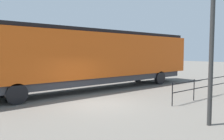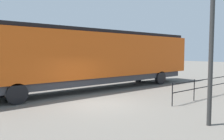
# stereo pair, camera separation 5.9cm
# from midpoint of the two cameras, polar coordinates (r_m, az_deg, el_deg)

# --- Properties ---
(ground_plane) EXTENTS (120.00, 120.00, 0.00)m
(ground_plane) POSITION_cam_midpoint_polar(r_m,az_deg,el_deg) (11.88, -3.09, -8.57)
(ground_plane) COLOR #666059
(locomotive) EXTENTS (2.88, 18.28, 4.23)m
(locomotive) POSITION_cam_midpoint_polar(r_m,az_deg,el_deg) (16.67, -2.51, 3.36)
(locomotive) COLOR #D15114
(locomotive) RESTS_ON ground_plane
(lamp_post) EXTENTS (0.48, 0.48, 6.72)m
(lamp_post) POSITION_cam_midpoint_polar(r_m,az_deg,el_deg) (9.08, 24.15, 15.64)
(lamp_post) COLOR #2D2D2D
(lamp_post) RESTS_ON ground_plane
(platform_fence) EXTENTS (0.05, 8.17, 1.19)m
(platform_fence) POSITION_cam_midpoint_polar(r_m,az_deg,el_deg) (15.17, 23.90, -3.15)
(platform_fence) COLOR black
(platform_fence) RESTS_ON ground_plane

